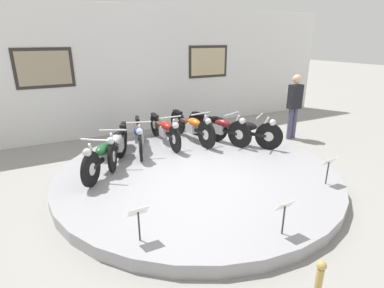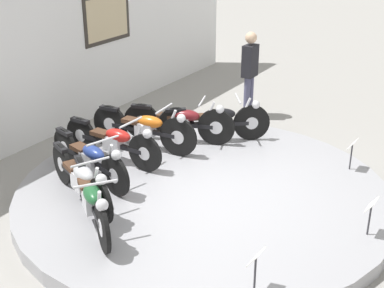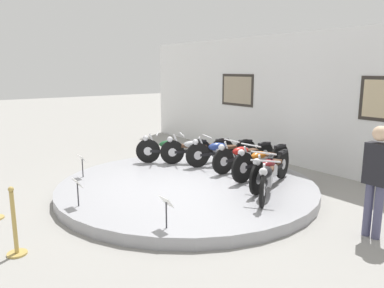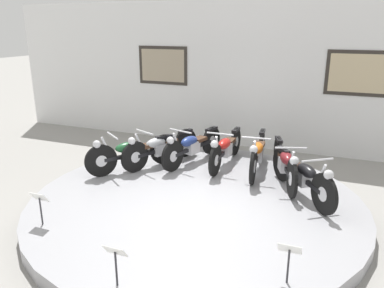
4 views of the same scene
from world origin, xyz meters
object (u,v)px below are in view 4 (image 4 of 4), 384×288
Objects in this scene: motorcycle_black at (303,175)px; info_placard_front_left at (40,201)px; motorcycle_blue at (192,145)px; motorcycle_orange at (258,152)px; motorcycle_green at (132,152)px; info_placard_front_centre at (115,256)px; motorcycle_silver at (160,147)px; info_placard_front_right at (289,254)px; motorcycle_red at (226,148)px; motorcycle_maroon at (285,162)px.

motorcycle_black is 4.14m from info_placard_front_left.
motorcycle_blue is 1.39m from motorcycle_orange.
motorcycle_green is 3.17× the size of info_placard_front_centre.
motorcycle_silver is 3.56× the size of info_placard_front_right.
motorcycle_orange reaches higher than motorcycle_green.
info_placard_front_centre is at bearing -99.84° from motorcycle_orange.
motorcycle_orange is at bearing -9.79° from motorcycle_red.
motorcycle_black is at bearing 35.09° from info_placard_front_left.
motorcycle_maroon is 1.16× the size of motorcycle_black.
motorcycle_maroon is 4.18m from info_placard_front_left.
motorcycle_red is at bearing 9.84° from motorcycle_blue.
motorcycle_silver is at bearing -179.99° from motorcycle_maroon.
motorcycle_blue is at bearing -170.16° from motorcycle_red.
motorcycle_silver is (0.36, 0.51, -0.00)m from motorcycle_green.
motorcycle_silver is 4.18m from info_placard_front_right.
motorcycle_black is (3.28, 0.00, 0.01)m from motorcycle_green.
info_placard_front_centre is at bearing -156.87° from info_placard_front_right.
info_placard_front_left is at bearing -99.33° from motorcycle_silver.
motorcycle_red is 3.85× the size of info_placard_front_centre.
motorcycle_maroon is at bearing -30.91° from motorcycle_orange.
motorcycle_blue is 1.17× the size of motorcycle_black.
motorcycle_green is 2.38m from info_placard_front_left.
info_placard_front_left is (-1.75, -3.36, -0.01)m from motorcycle_red.
info_placard_front_left is at bearing -108.00° from motorcycle_blue.
motorcycle_blue is (0.94, 0.86, -0.00)m from motorcycle_green.
info_placard_front_centre and info_placard_front_right have the same top height.
motorcycle_maroon is at bearing 99.41° from info_placard_front_right.
motorcycle_red is at bearing 170.21° from motorcycle_orange.
motorcycle_green reaches higher than motorcycle_red.
motorcycle_black is (0.37, -0.51, -0.00)m from motorcycle_maroon.
motorcycle_silver is 3.56× the size of info_placard_front_left.
motorcycle_green is 0.89× the size of motorcycle_silver.
motorcycle_blue reaches higher than motorcycle_red.
motorcycle_orange is at bearing 137.89° from motorcycle_black.
motorcycle_maroon is at bearing -20.15° from motorcycle_red.
motorcycle_red is 3.79m from info_placard_front_left.
motorcycle_maroon is 3.74× the size of info_placard_front_left.
info_placard_front_centre is 1.00× the size of info_placard_front_right.
info_placard_front_centre is at bearing -62.34° from motorcycle_green.
info_placard_front_left is (-0.47, -2.89, -0.01)m from motorcycle_silver.
motorcycle_black is 3.22× the size of info_placard_front_centre.
motorcycle_orange reaches higher than info_placard_front_left.
motorcycle_red reaches higher than info_placard_front_centre.
motorcycle_green is at bearing -137.73° from motorcycle_blue.
motorcycle_maroon is (0.58, -0.35, -0.01)m from motorcycle_orange.
motorcycle_red is 0.70m from motorcycle_orange.
motorcycle_red is 4.10m from info_placard_front_centre.
motorcycle_maroon is at bearing 0.01° from motorcycle_silver.
motorcycle_maroon is (1.97, -0.35, 0.01)m from motorcycle_blue.
info_placard_front_right is at bearing -52.89° from motorcycle_blue.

